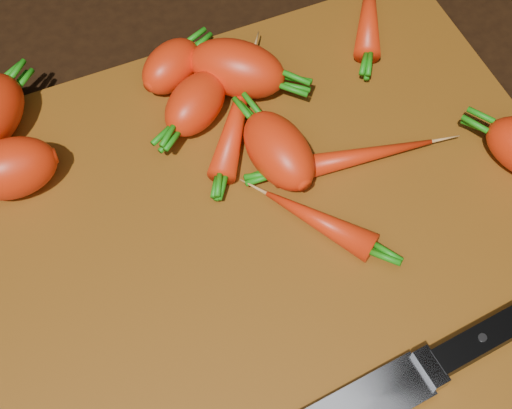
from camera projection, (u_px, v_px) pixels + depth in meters
name	position (u px, v px, depth m)	size (l,w,h in m)	color
ground	(261.00, 236.00, 0.57)	(2.00, 2.00, 0.01)	black
cutting_board	(261.00, 230.00, 0.56)	(0.50, 0.40, 0.01)	brown
carrot_1	(12.00, 168.00, 0.55)	(0.07, 0.05, 0.05)	red
carrot_2	(237.00, 69.00, 0.60)	(0.08, 0.05, 0.05)	red
carrot_3	(279.00, 151.00, 0.56)	(0.08, 0.05, 0.05)	red
carrot_4	(195.00, 104.00, 0.59)	(0.07, 0.04, 0.04)	red
carrot_5	(171.00, 66.00, 0.61)	(0.06, 0.04, 0.04)	red
carrot_7	(369.00, 8.00, 0.66)	(0.12, 0.02, 0.02)	red
carrot_8	(354.00, 157.00, 0.57)	(0.13, 0.02, 0.02)	red
carrot_9	(318.00, 220.00, 0.54)	(0.09, 0.02, 0.02)	red
carrot_10	(238.00, 111.00, 0.60)	(0.13, 0.02, 0.02)	red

